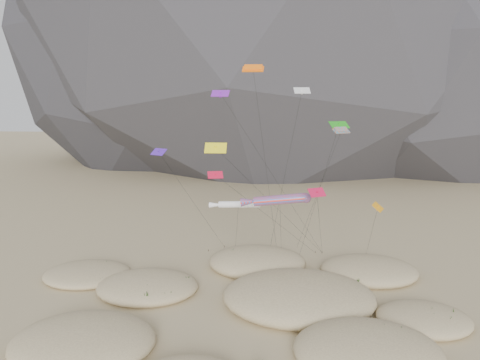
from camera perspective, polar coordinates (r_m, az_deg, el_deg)
name	(u,v)px	position (r m, az deg, el deg)	size (l,w,h in m)	color
ground	(261,325)	(50.95, 2.58, -17.28)	(500.00, 500.00, 0.00)	#CCB789
dunes	(257,301)	(54.54, 2.11, -14.47)	(50.67, 37.89, 3.86)	#CCB789
dune_grass	(262,305)	(53.30, 2.74, -14.96)	(42.43, 29.52, 1.51)	black
kite_stakes	(279,252)	(72.04, 4.82, -8.69)	(23.86, 4.20, 0.30)	#3F2D1E
rainbow_tube_kite	(277,200)	(54.21, 4.57, -2.42)	(8.18, 14.62, 12.57)	red
white_tube_kite	(236,204)	(59.22, -0.46, -3.00)	(6.80, 11.45, 10.62)	white
orange_parafoil	(253,71)	(61.53, 1.65, 13.18)	(4.93, 9.98, 27.47)	orange
multi_parafoil	(340,133)	(56.11, 12.13, 5.64)	(4.94, 16.57, 19.96)	#FE5D1A
delta_kites	(272,150)	(57.25, 3.90, 3.62)	(29.57, 21.38, 24.53)	red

